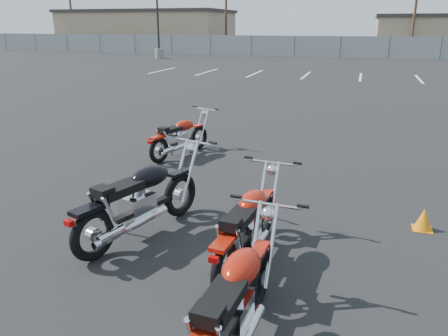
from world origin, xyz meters
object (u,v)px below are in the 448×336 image
(motorcycle_front_red, at_px, (180,137))
(motorcycle_third_red, at_px, (248,226))
(motorcycle_second_black, at_px, (141,200))
(motorcycle_rear_red, at_px, (235,304))

(motorcycle_front_red, relative_size, motorcycle_third_red, 0.91)
(motorcycle_second_black, height_order, motorcycle_rear_red, motorcycle_second_black)
(motorcycle_front_red, xyz_separation_m, motorcycle_rear_red, (2.85, -5.50, 0.05))
(motorcycle_third_red, bearing_deg, motorcycle_second_black, 171.45)
(motorcycle_second_black, relative_size, motorcycle_third_red, 1.11)
(motorcycle_rear_red, bearing_deg, motorcycle_front_red, 117.39)
(motorcycle_second_black, distance_m, motorcycle_third_red, 1.58)
(motorcycle_front_red, xyz_separation_m, motorcycle_second_black, (1.00, -3.72, 0.09))
(motorcycle_second_black, xyz_separation_m, motorcycle_rear_red, (1.85, -1.78, -0.04))
(motorcycle_third_red, xyz_separation_m, motorcycle_rear_red, (0.29, -1.55, 0.01))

